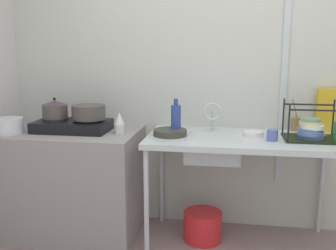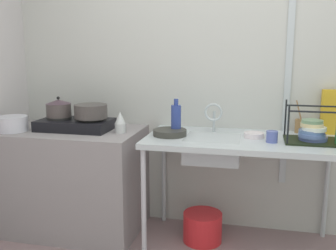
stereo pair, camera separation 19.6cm
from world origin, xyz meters
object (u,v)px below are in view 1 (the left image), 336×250
Objects in this scene: pot_on_right_burner at (89,112)px; frying_pan at (170,132)px; bucket_on_floor at (203,226)px; cereal_box at (328,110)px; bottle_by_sink at (176,119)px; dish_rack at (311,131)px; sink_basin at (213,148)px; faucet at (213,113)px; small_bowl_on_drainboard at (253,134)px; utensil_jar at (295,124)px; pot_on_left_burner at (55,109)px; cup_by_rack at (272,135)px; percolator at (119,123)px; stove at (72,125)px; pot_beside_stove at (7,126)px.

pot_on_right_burner is 0.65m from frying_pan.
frying_pan is 0.83× the size of bucket_on_floor.
bottle_by_sink is at bearing -169.70° from cereal_box.
pot_on_right_burner reaches higher than bucket_on_floor.
dish_rack reaches higher than bottle_by_sink.
sink_basin is at bearing -25.77° from bucket_on_floor.
sink_basin is at bearing -84.21° from faucet.
sink_basin is (0.95, -0.02, -0.24)m from pot_on_right_burner.
pot_on_right_burner is at bearing -178.27° from small_bowl_on_drainboard.
cereal_box is at bearing 15.37° from frying_pan.
utensil_jar is 1.07m from bucket_on_floor.
pot_on_left_burner is 0.94m from bottle_by_sink.
bottle_by_sink is at bearing 176.91° from bucket_on_floor.
frying_pan is (-0.32, -0.01, 0.11)m from sink_basin.
pot_on_left_burner reaches higher than bucket_on_floor.
faucet is 2.90× the size of cup_by_rack.
sink_basin is 0.70m from utensil_jar.
small_bowl_on_drainboard is at bearing 1.30° from bottle_by_sink.
utensil_jar reaches higher than cup_by_rack.
percolator is 0.66× the size of utensil_jar.
pot_on_right_burner is at bearing 175.07° from percolator.
pot_on_left_burner is at bearing -171.16° from utensil_jar.
sink_basin is 0.31m from small_bowl_on_drainboard.
utensil_jar is (1.70, 0.29, 0.01)m from stove.
utensil_jar reaches higher than pot_on_right_burner.
small_bowl_on_drainboard is 0.58× the size of utensil_jar.
cereal_box is (0.56, 0.25, 0.15)m from small_bowl_on_drainboard.
dish_rack reaches higher than pot_beside_stove.
cereal_box reaches higher than pot_on_right_burner.
cereal_box is 0.26m from utensil_jar.
pot_on_right_burner is 1.36m from cup_by_rack.
pot_beside_stove is 0.88× the size of bottle_by_sink.
pot_on_right_burner is 1.11× the size of faucet.
sink_basin is 0.69m from dish_rack.
pot_on_right_burner is 0.98m from sink_basin.
frying_pan is 0.11m from bottle_by_sink.
bucket_on_floor is (-0.05, -0.12, -0.87)m from faucet.
cereal_box is (1.16, 0.32, 0.14)m from frying_pan.
cereal_box is (1.55, 0.31, 0.09)m from percolator.
stove is at bearing -170.47° from utensil_jar.
stove is at bearing 177.67° from frying_pan.
utensil_jar is at bearing 9.53° from stove.
cereal_box is at bearing 9.13° from pot_on_right_burner.
small_bowl_on_drainboard is 0.54× the size of bottle_by_sink.
pot_on_right_burner is at bearing -169.66° from utensil_jar.
sink_basin is at bearing -179.00° from dish_rack.
frying_pan is 3.13× the size of cup_by_rack.
stove is 1.76m from dish_rack.
pot_on_right_burner is at bearing 0.00° from stove.
pot_on_right_burner is 1.24m from bucket_on_floor.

